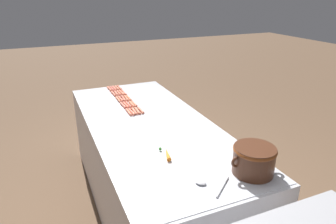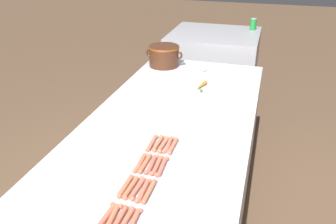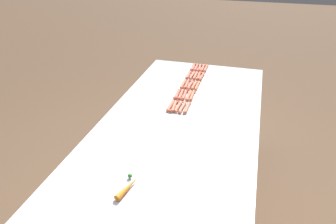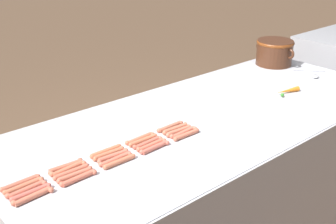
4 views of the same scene
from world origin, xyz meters
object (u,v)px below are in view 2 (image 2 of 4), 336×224
(hot_dog_24, at_px, (173,146))
(bean_pot, at_px, (164,55))
(hot_dog_21, at_px, (133,223))
(hot_dog_23, at_px, (162,166))
(hot_dog_4, at_px, (152,143))
(hot_dog_11, at_px, (119,220))
(hot_dog_8, at_px, (145,163))
(hot_dog_12, at_px, (137,188))
(serving_spoon, at_px, (201,68))
(soda_can, at_px, (253,24))
(hot_dog_1, at_px, (106,216))
(hot_dog_19, at_px, (169,145))
(hot_dog_22, at_px, (149,191))
(hot_dog_6, at_px, (112,218))
(hot_dog_2, at_px, (125,186))
(hot_dog_7, at_px, (131,187))
(hot_dog_9, at_px, (158,143))
(hot_dog_17, at_px, (143,190))
(hot_dog_16, at_px, (125,221))
(hot_dog_14, at_px, (163,144))
(back_cabinet, at_px, (212,76))
(hot_dog_3, at_px, (140,163))
(hot_dog_18, at_px, (157,165))
(hot_dog_13, at_px, (152,164))
(carrot, at_px, (201,86))

(hot_dog_24, relative_size, bean_pot, 0.50)
(hot_dog_21, relative_size, hot_dog_23, 1.00)
(hot_dog_4, height_order, hot_dog_11, same)
(hot_dog_8, bearing_deg, hot_dog_12, -80.76)
(serving_spoon, height_order, soda_can, soda_can)
(hot_dog_1, xyz_separation_m, hot_dog_19, (0.09, 0.60, 0.00))
(hot_dog_12, xyz_separation_m, hot_dog_22, (0.06, -0.01, 0.00))
(hot_dog_12, bearing_deg, hot_dog_6, -98.83)
(hot_dog_2, relative_size, hot_dog_4, 1.00)
(hot_dog_7, height_order, hot_dog_9, same)
(hot_dog_1, distance_m, hot_dog_17, 0.22)
(hot_dog_21, bearing_deg, hot_dog_16, 178.56)
(hot_dog_17, xyz_separation_m, hot_dog_21, (0.03, -0.20, 0.00))
(hot_dog_14, relative_size, hot_dog_22, 1.00)
(hot_dog_21, distance_m, hot_dog_23, 0.40)
(serving_spoon, bearing_deg, soda_can, 72.33)
(hot_dog_4, height_order, hot_dog_16, same)
(hot_dog_4, relative_size, hot_dog_19, 1.00)
(hot_dog_9, bearing_deg, hot_dog_7, -90.39)
(hot_dog_4, distance_m, hot_dog_12, 0.39)
(hot_dog_12, height_order, hot_dog_22, same)
(hot_dog_8, bearing_deg, hot_dog_21, -77.22)
(back_cabinet, xyz_separation_m, hot_dog_12, (0.08, -2.55, 0.39))
(hot_dog_2, distance_m, hot_dog_24, 0.41)
(hot_dog_9, distance_m, hot_dog_17, 0.41)
(hot_dog_1, bearing_deg, hot_dog_7, 82.62)
(hot_dog_9, distance_m, bean_pot, 1.34)
(hot_dog_12, relative_size, hot_dog_23, 1.00)
(hot_dog_1, bearing_deg, hot_dog_8, 86.31)
(hot_dog_2, distance_m, hot_dog_17, 0.09)
(hot_dog_7, relative_size, hot_dog_8, 1.00)
(back_cabinet, bearing_deg, hot_dog_1, -89.53)
(hot_dog_6, distance_m, hot_dog_11, 0.03)
(back_cabinet, relative_size, hot_dog_4, 5.85)
(hot_dog_1, height_order, hot_dog_17, same)
(hot_dog_21, bearing_deg, hot_dog_22, 90.11)
(hot_dog_6, xyz_separation_m, hot_dog_7, (0.00, 0.20, 0.00))
(hot_dog_3, bearing_deg, hot_dog_8, 1.79)
(serving_spoon, bearing_deg, hot_dog_23, -85.67)
(back_cabinet, height_order, hot_dog_17, back_cabinet)
(hot_dog_18, relative_size, hot_dog_21, 1.00)
(hot_dog_11, height_order, hot_dog_12, same)
(hot_dog_4, distance_m, hot_dog_6, 0.60)
(hot_dog_12, relative_size, hot_dog_13, 1.00)
(back_cabinet, relative_size, hot_dog_11, 5.84)
(hot_dog_13, xyz_separation_m, carrot, (0.03, 1.07, 0.00))
(hot_dog_1, bearing_deg, hot_dog_14, 84.26)
(hot_dog_2, height_order, hot_dog_3, same)
(hot_dog_18, bearing_deg, carrot, 89.87)
(hot_dog_7, xyz_separation_m, hot_dog_23, (0.09, 0.20, 0.00))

